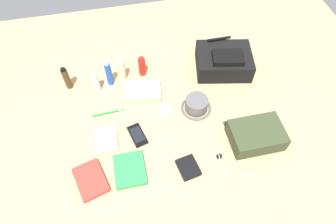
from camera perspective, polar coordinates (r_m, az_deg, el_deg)
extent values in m
cube|color=tan|center=(1.60, 0.00, -1.07)|extent=(2.64, 2.02, 0.02)
cube|color=black|center=(1.80, 10.56, 9.52)|extent=(0.35, 0.30, 0.11)
cube|color=black|center=(1.72, 11.38, 10.18)|extent=(0.19, 0.14, 0.03)
cylinder|color=black|center=(1.83, 9.74, 13.62)|extent=(0.14, 0.02, 0.02)
cube|color=#384228|center=(1.54, 16.50, -4.28)|extent=(0.26, 0.18, 0.09)
cube|color=#2C3520|center=(1.61, 14.91, -2.03)|extent=(0.24, 0.06, 0.01)
cylinder|color=#5B5B5B|center=(1.59, 5.47, 1.55)|extent=(0.12, 0.12, 0.07)
torus|color=#5B5B5B|center=(1.62, 5.37, 0.78)|extent=(0.16, 0.16, 0.01)
cylinder|color=#473319|center=(1.76, -18.76, 6.01)|extent=(0.04, 0.04, 0.13)
cylinder|color=black|center=(1.70, -19.42, 7.63)|extent=(0.03, 0.03, 0.01)
cylinder|color=white|center=(1.70, -13.57, 5.46)|extent=(0.04, 0.04, 0.12)
cylinder|color=silver|center=(1.65, -14.02, 6.98)|extent=(0.03, 0.03, 0.01)
cylinder|color=blue|center=(1.71, -11.21, 7.13)|extent=(0.03, 0.03, 0.16)
cylinder|color=silver|center=(1.64, -11.68, 9.11)|extent=(0.03, 0.03, 0.01)
cylinder|color=beige|center=(1.72, -8.72, 7.96)|extent=(0.04, 0.04, 0.14)
cylinder|color=beige|center=(1.67, -9.06, 9.78)|extent=(0.03, 0.03, 0.01)
cylinder|color=red|center=(1.75, -4.97, 8.60)|extent=(0.04, 0.04, 0.11)
cylinder|color=red|center=(1.70, -5.12, 10.06)|extent=(0.03, 0.03, 0.01)
cube|color=red|center=(1.45, -14.57, -12.46)|extent=(0.17, 0.20, 0.03)
cube|color=white|center=(1.45, -14.54, -12.51)|extent=(0.16, 0.19, 0.02)
cube|color=#2D934C|center=(1.44, -7.32, -10.84)|extent=(0.14, 0.17, 0.02)
cube|color=white|center=(1.44, -7.31, -10.90)|extent=(0.14, 0.17, 0.02)
cube|color=black|center=(1.53, -5.86, -4.43)|extent=(0.10, 0.14, 0.01)
cube|color=black|center=(1.52, -5.89, -4.30)|extent=(0.07, 0.10, 0.00)
cube|color=#B7B7BC|center=(1.61, -0.61, 0.37)|extent=(0.07, 0.09, 0.01)
cylinder|color=silver|center=(1.59, -0.50, 0.06)|extent=(0.03, 0.03, 0.00)
torus|color=#99999E|center=(1.48, 8.79, -8.55)|extent=(0.06, 0.06, 0.01)
cylinder|color=black|center=(1.48, 9.75, -8.34)|extent=(0.03, 0.03, 0.01)
cylinder|color=#198C33|center=(1.63, -11.38, -0.16)|extent=(0.17, 0.02, 0.01)
cube|color=white|center=(1.62, -9.05, 0.59)|extent=(0.02, 0.01, 0.01)
cube|color=black|center=(1.43, 3.90, -10.54)|extent=(0.11, 0.12, 0.02)
cube|color=beige|center=(1.54, -11.68, -5.19)|extent=(0.11, 0.15, 0.02)
cube|color=beige|center=(1.68, -4.84, 3.97)|extent=(0.22, 0.16, 0.04)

